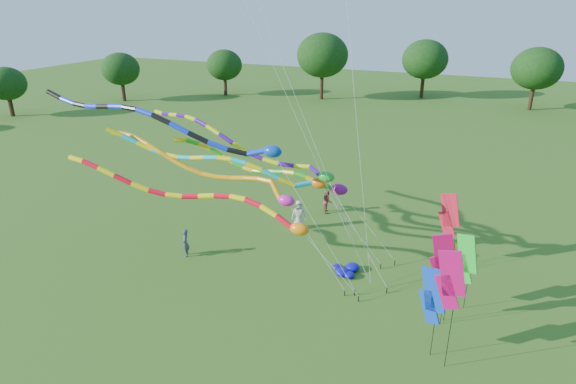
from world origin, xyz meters
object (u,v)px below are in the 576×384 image
at_px(tube_kite_orange, 214,171).
at_px(person_a, 299,215).
at_px(blue_nylon_heap, 343,270).
at_px(person_c, 327,201).
at_px(tube_kite_red, 210,200).
at_px(person_b, 185,243).

relative_size(tube_kite_orange, person_a, 7.98).
distance_m(blue_nylon_heap, person_c, 7.75).
bearing_deg(blue_nylon_heap, tube_kite_red, -157.88).
height_order(tube_kite_red, tube_kite_orange, tube_kite_orange).
distance_m(tube_kite_orange, blue_nylon_heap, 8.43).
bearing_deg(blue_nylon_heap, person_c, 114.61).
bearing_deg(tube_kite_orange, person_b, -145.39).
bearing_deg(person_c, person_b, 125.14).
relative_size(tube_kite_orange, blue_nylon_heap, 9.96).
xyz_separation_m(blue_nylon_heap, person_c, (-3.22, 7.03, 0.59)).
height_order(tube_kite_red, person_b, tube_kite_red).
distance_m(tube_kite_red, person_c, 10.51).
xyz_separation_m(person_a, person_c, (0.83, 3.00, -0.14)).
height_order(person_a, person_c, person_a).
distance_m(tube_kite_red, person_a, 7.55).
bearing_deg(person_c, tube_kite_red, 139.37).
bearing_deg(tube_kite_orange, blue_nylon_heap, 15.36).
xyz_separation_m(blue_nylon_heap, person_b, (-8.51, -1.62, 0.60)).
relative_size(tube_kite_red, tube_kite_orange, 1.02).
relative_size(blue_nylon_heap, person_c, 0.94).
height_order(person_b, person_c, person_b).
height_order(tube_kite_red, blue_nylon_heap, tube_kite_red).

